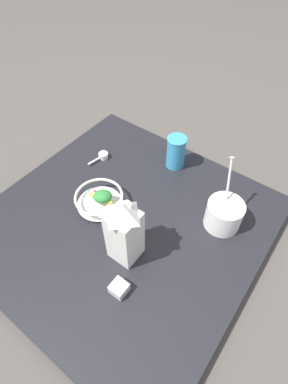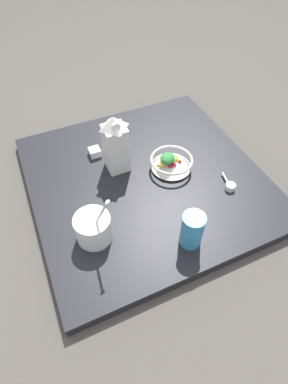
{
  "view_description": "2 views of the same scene",
  "coord_description": "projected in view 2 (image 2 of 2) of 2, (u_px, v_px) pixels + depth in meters",
  "views": [
    {
      "loc": [
        -0.43,
        0.46,
        0.93
      ],
      "look_at": [
        -0.03,
        -0.08,
        0.14
      ],
      "focal_mm": 28.0,
      "sensor_mm": 36.0,
      "label": 1
    },
    {
      "loc": [
        -0.36,
        -0.79,
        0.96
      ],
      "look_at": [
        -0.06,
        -0.11,
        0.09
      ],
      "focal_mm": 28.0,
      "sensor_mm": 36.0,
      "label": 2
    }
  ],
  "objects": [
    {
      "name": "measuring_scoop",
      "position": [
        230.0,
        186.0,
        1.2
      ],
      "size": [
        0.04,
        0.1,
        0.02
      ],
      "color": "white",
      "rests_on": "countertop"
    },
    {
      "name": "ground_plane",
      "position": [
        146.0,
        184.0,
        1.29
      ],
      "size": [
        6.0,
        6.0,
        0.0
      ],
      "primitive_type": "plane",
      "color": "#4C4742"
    },
    {
      "name": "fruit_bowl",
      "position": [
        171.0,
        162.0,
        1.26
      ],
      "size": [
        0.18,
        0.18,
        0.08
      ],
      "color": "silver",
      "rests_on": "countertop"
    },
    {
      "name": "spice_jar",
      "position": [
        95.0,
        152.0,
        1.33
      ],
      "size": [
        0.05,
        0.05,
        0.03
      ],
      "color": "silver",
      "rests_on": "countertop"
    },
    {
      "name": "milk_carton",
      "position": [
        116.0,
        144.0,
        1.19
      ],
      "size": [
        0.09,
        0.09,
        0.26
      ],
      "color": "silver",
      "rests_on": "countertop"
    },
    {
      "name": "countertop",
      "position": [
        146.0,
        180.0,
        1.27
      ],
      "size": [
        0.93,
        0.93,
        0.05
      ],
      "color": "black",
      "rests_on": "ground_plane"
    },
    {
      "name": "yogurt_tub",
      "position": [
        93.0,
        227.0,
        1.02
      ],
      "size": [
        0.13,
        0.14,
        0.25
      ],
      "color": "white",
      "rests_on": "countertop"
    },
    {
      "name": "drinking_cup",
      "position": [
        192.0,
        229.0,
        0.99
      ],
      "size": [
        0.08,
        0.08,
        0.14
      ],
      "color": "#3893C6",
      "rests_on": "countertop"
    }
  ]
}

